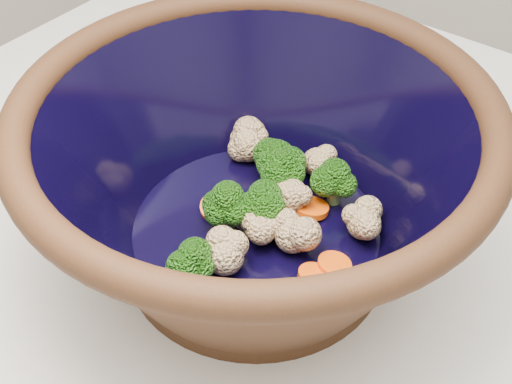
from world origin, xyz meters
The scene contains 2 objects.
mixing_bowl centered at (-0.11, 0.12, 1.00)m, with size 0.49×0.49×0.17m.
vegetable_pile centered at (-0.11, 0.14, 0.96)m, with size 0.18×0.21×0.05m.
Camera 1 is at (0.17, -0.24, 1.39)m, focal length 50.00 mm.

